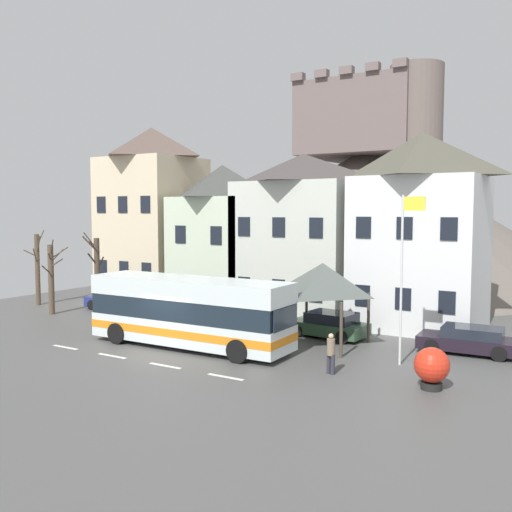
% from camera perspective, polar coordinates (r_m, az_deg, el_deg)
% --- Properties ---
extents(ground_plane, '(40.00, 60.00, 0.07)m').
position_cam_1_polar(ground_plane, '(25.84, -9.79, -9.72)').
color(ground_plane, '#4E4E4D').
extents(townhouse_00, '(6.03, 5.83, 12.11)m').
position_cam_1_polar(townhouse_00, '(41.11, -10.31, 4.14)').
color(townhouse_00, beige).
rests_on(townhouse_00, ground_plane).
extents(townhouse_01, '(5.43, 5.29, 9.24)m').
position_cam_1_polar(townhouse_01, '(37.06, -3.35, 1.94)').
color(townhouse_01, beige).
rests_on(townhouse_01, ground_plane).
extents(townhouse_02, '(6.89, 5.91, 9.69)m').
position_cam_1_polar(townhouse_02, '(34.42, 4.68, 2.11)').
color(townhouse_02, beige).
rests_on(townhouse_02, ground_plane).
extents(townhouse_03, '(6.38, 5.68, 10.43)m').
position_cam_1_polar(townhouse_03, '(31.73, 16.11, 2.41)').
color(townhouse_03, white).
rests_on(townhouse_03, ground_plane).
extents(hilltop_castle, '(39.96, 39.96, 18.37)m').
position_cam_1_polar(hilltop_castle, '(54.33, 11.02, 4.65)').
color(hilltop_castle, '#655B53').
rests_on(hilltop_castle, ground_plane).
extents(transit_bus, '(10.06, 2.79, 3.21)m').
position_cam_1_polar(transit_bus, '(26.54, -6.70, -5.65)').
color(transit_bus, silver).
rests_on(transit_bus, ground_plane).
extents(bus_shelter, '(3.60, 3.60, 3.88)m').
position_cam_1_polar(bus_shelter, '(26.74, 6.69, -2.32)').
color(bus_shelter, '#473D33').
rests_on(bus_shelter, ground_plane).
extents(parked_car_00, '(4.01, 2.00, 1.34)m').
position_cam_1_polar(parked_car_00, '(37.41, -13.73, -4.26)').
color(parked_car_00, navy).
rests_on(parked_car_00, ground_plane).
extents(parked_car_01, '(4.01, 2.27, 1.28)m').
position_cam_1_polar(parked_car_01, '(34.24, -7.92, -5.03)').
color(parked_car_01, navy).
rests_on(parked_car_01, ground_plane).
extents(parked_car_02, '(3.98, 2.25, 1.28)m').
position_cam_1_polar(parked_car_02, '(28.84, 7.32, -6.84)').
color(parked_car_02, '#315136').
rests_on(parked_car_02, ground_plane).
extents(parked_car_03, '(4.27, 2.11, 1.20)m').
position_cam_1_polar(parked_car_03, '(27.17, 20.51, -7.87)').
color(parked_car_03, black).
rests_on(parked_car_03, ground_plane).
extents(pedestrian_00, '(0.37, 0.31, 1.59)m').
position_cam_1_polar(pedestrian_00, '(22.52, 7.50, -9.57)').
color(pedestrian_00, '#2D2D38').
rests_on(pedestrian_00, ground_plane).
extents(pedestrian_01, '(0.36, 0.36, 1.63)m').
position_cam_1_polar(pedestrian_01, '(25.68, 3.28, -7.55)').
color(pedestrian_01, '#2D2D38').
rests_on(pedestrian_01, ground_plane).
extents(public_bench, '(1.74, 0.48, 0.87)m').
position_cam_1_polar(public_bench, '(28.69, 8.66, -7.23)').
color(public_bench, '#33473D').
rests_on(public_bench, ground_plane).
extents(flagpole, '(0.95, 0.10, 6.94)m').
position_cam_1_polar(flagpole, '(23.81, 14.54, -1.09)').
color(flagpole, silver).
rests_on(flagpole, ground_plane).
extents(harbour_buoy, '(1.25, 1.25, 1.50)m').
position_cam_1_polar(harbour_buoy, '(21.42, 17.17, -10.50)').
color(harbour_buoy, black).
rests_on(harbour_buoy, ground_plane).
extents(bare_tree_00, '(1.34, 1.70, 4.98)m').
position_cam_1_polar(bare_tree_00, '(40.74, -21.01, -1.13)').
color(bare_tree_00, brown).
rests_on(bare_tree_00, ground_plane).
extents(bare_tree_01, '(1.08, 1.56, 5.12)m').
position_cam_1_polar(bare_tree_01, '(33.36, -15.61, -2.14)').
color(bare_tree_01, '#47382D').
rests_on(bare_tree_01, ground_plane).
extents(bare_tree_02, '(1.22, 2.04, 4.61)m').
position_cam_1_polar(bare_tree_02, '(36.83, -19.79, -2.08)').
color(bare_tree_02, brown).
rests_on(bare_tree_02, ground_plane).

